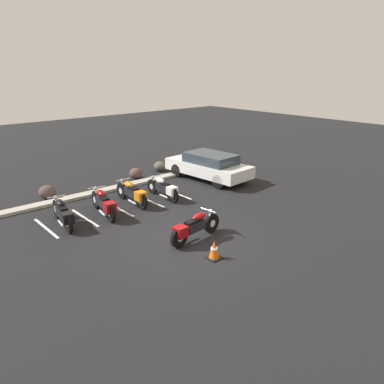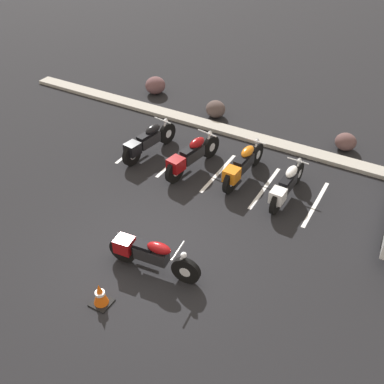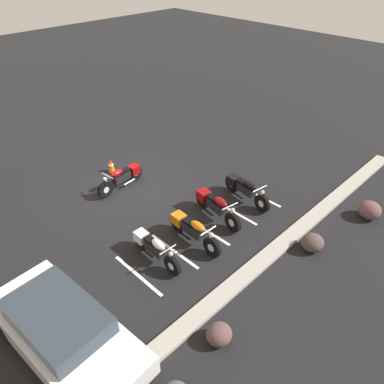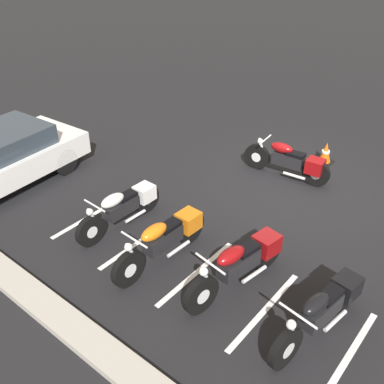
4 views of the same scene
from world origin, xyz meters
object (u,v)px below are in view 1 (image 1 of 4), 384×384
Objects in this scene: parked_bike_1 at (104,203)px; parked_bike_2 at (133,193)px; parked_bike_3 at (164,188)px; landscape_rock_2 at (47,192)px; landscape_rock_3 at (136,173)px; traffic_cone at (214,250)px; motorcycle_maroon_featured at (194,227)px; landscape_rock_1 at (160,166)px; parked_bike_0 at (63,213)px; car_white at (209,166)px.

parked_bike_1 is 1.02× the size of parked_bike_2.
parked_bike_2 is 1.06× the size of parked_bike_3.
landscape_rock_2 reaches higher than landscape_rock_3.
landscape_rock_2 reaches higher than traffic_cone.
parked_bike_2 reaches higher than motorcycle_maroon_featured.
parked_bike_1 is 5.06m from traffic_cone.
landscape_rock_1 is at bearing 62.85° from traffic_cone.
landscape_rock_2 reaches higher than landscape_rock_1.
parked_bike_2 is 4.08× the size of traffic_cone.
car_white is at bearing -75.44° from parked_bike_0.
parked_bike_0 reaches higher than landscape_rock_3.
parked_bike_1 is at bearing 94.43° from car_white.
parked_bike_1 is 3.22× the size of landscape_rock_1.
landscape_rock_1 is (4.12, 7.41, -0.20)m from motorcycle_maroon_featured.
landscape_rock_1 is at bearing -45.86° from parked_bike_2.
parked_bike_2 is 3.65m from landscape_rock_3.
car_white is at bearing 47.70° from traffic_cone.
landscape_rock_3 is (-2.64, 2.40, -0.42)m from car_white.
car_white is 6.33× the size of landscape_rock_2.
car_white is 8.00× the size of traffic_cone.
motorcycle_maroon_featured reaches higher than landscape_rock_2.
motorcycle_maroon_featured is at bearing 75.48° from traffic_cone.
landscape_rock_1 is (6.75, 3.60, -0.21)m from parked_bike_0.
parked_bike_2 is 3.51× the size of landscape_rock_3.
parked_bike_3 reaches higher than traffic_cone.
parked_bike_2 is (1.44, 0.32, -0.01)m from parked_bike_1.
parked_bike_2 reaches higher than landscape_rock_3.
motorcycle_maroon_featured is at bearing -108.85° from landscape_rock_3.
parked_bike_0 is at bearing -101.59° from landscape_rock_2.
car_white is (3.36, 0.84, 0.24)m from parked_bike_3.
parked_bike_1 is at bearing -144.90° from landscape_rock_1.
parked_bike_2 reaches higher than parked_bike_3.
parked_bike_3 is at bearing -102.58° from landscape_rock_3.
landscape_rock_2 is at bearing -3.19° from parked_bike_0.
landscape_rock_1 is at bearing -53.54° from parked_bike_0.
traffic_cone reaches higher than landscape_rock_1.
car_white is at bearing -18.28° from landscape_rock_2.
parked_bike_2 is 5.07m from landscape_rock_1.
car_white is at bearing -80.26° from parked_bike_2.
landscape_rock_3 is at bearing 71.79° from traffic_cone.
car_white is at bearing 36.72° from motorcycle_maroon_featured.
landscape_rock_3 is at bearing 65.27° from motorcycle_maroon_featured.
car_white is (6.15, 0.91, 0.20)m from parked_bike_1.
car_white is 2.95m from landscape_rock_1.
motorcycle_maroon_featured is at bearing -136.95° from parked_bike_0.
parked_bike_0 is 0.50× the size of car_white.
parked_bike_1 reaches higher than landscape_rock_2.
motorcycle_maroon_featured is 0.96× the size of parked_bike_2.
parked_bike_2 reaches higher than landscape_rock_2.
traffic_cone is at bearing -110.41° from motorcycle_maroon_featured.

